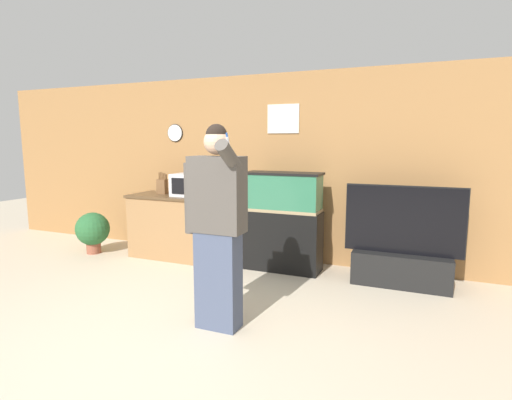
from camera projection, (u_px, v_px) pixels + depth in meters
ground_plane at (155, 347)px, 3.28m from camera, size 18.00×18.00×0.00m
wall_back_paneled at (273, 168)px, 5.65m from camera, size 10.00×0.08×2.60m
counter_island at (185, 227)px, 5.76m from camera, size 1.62×0.65×0.91m
microwave at (190, 185)px, 5.60m from camera, size 0.48×0.34×0.32m
knife_block at (162, 186)px, 5.87m from camera, size 0.15×0.09×0.32m
aquarium_on_stand at (283, 221)px, 5.19m from camera, size 1.00×0.39×1.29m
tv_on_stand at (402, 257)px, 4.65m from camera, size 1.33×0.40×1.18m
person_standing at (217, 225)px, 3.51m from camera, size 0.57×0.43×1.82m
potted_plant at (93, 230)px, 6.01m from camera, size 0.50×0.50×0.62m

